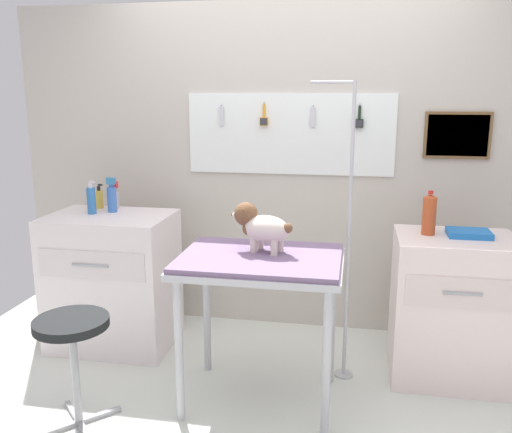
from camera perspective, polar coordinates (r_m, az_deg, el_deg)
The scene contains 14 objects.
ground at distance 3.06m, azimuth 0.12°, elevation -20.97°, with size 4.40×4.00×0.04m, color silver.
rear_wall_panel at distance 3.84m, azimuth 3.68°, elevation 4.97°, with size 4.00×0.11×2.30m.
grooming_table at distance 2.90m, azimuth 0.45°, elevation -5.91°, with size 0.88×0.65×0.84m.
grooming_arm at distance 3.17m, azimuth 9.60°, elevation -3.10°, with size 0.29×0.11×1.75m.
dog at distance 2.91m, azimuth 0.47°, elevation -1.01°, with size 0.36×0.23×0.26m.
counter_left at distance 3.78m, azimuth -14.91°, elevation -6.56°, with size 0.80×0.58×0.91m.
cabinet_right at distance 3.45m, azimuth 19.96°, elevation -9.09°, with size 0.68×0.54×0.88m.
stool at distance 2.91m, azimuth -18.87°, elevation -12.00°, with size 0.37×0.37×0.59m.
detangler_spray at distance 3.89m, azimuth -16.25°, elevation 1.82°, with size 0.05×0.05×0.17m.
spray_bottle_short at distance 3.73m, azimuth -15.02°, elevation 1.98°, with size 0.06×0.06×0.23m.
spray_bottle_tall at distance 3.83m, azimuth -14.76°, elevation 1.95°, with size 0.06×0.06×0.19m.
shampoo_bottle at distance 3.72m, azimuth -17.03°, elevation 1.67°, with size 0.06×0.06×0.22m.
soda_bottle at distance 3.29m, azimuth 17.86°, elevation 0.23°, with size 0.08×0.08×0.26m.
supply_tray at distance 3.35m, azimuth 21.60°, elevation -1.66°, with size 0.24×0.18×0.04m.
Camera 1 is at (0.46, -2.50, 1.68)m, focal length 37.80 mm.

